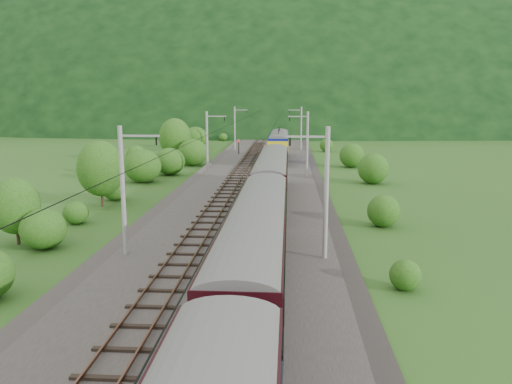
{
  "coord_description": "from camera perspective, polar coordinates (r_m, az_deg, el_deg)",
  "views": [
    {
      "loc": [
        3.92,
        -29.43,
        9.95
      ],
      "look_at": [
        1.38,
        9.26,
        2.6
      ],
      "focal_mm": 35.0,
      "sensor_mm": 36.0,
      "label": 1
    }
  ],
  "objects": [
    {
      "name": "signal",
      "position": [
        87.22,
        -1.98,
        5.27
      ],
      "size": [
        0.25,
        0.25,
        2.3
      ],
      "color": "black",
      "rests_on": "railbed"
    },
    {
      "name": "hazard_post_far",
      "position": [
        75.71,
        0.94,
        3.9
      ],
      "size": [
        0.14,
        0.14,
        1.28
      ],
      "primitive_type": "cylinder",
      "color": "red",
      "rests_on": "railbed"
    },
    {
      "name": "track_right",
      "position": [
        40.61,
        1.5,
        -2.91
      ],
      "size": [
        2.4,
        220.0,
        0.27
      ],
      "color": "brown",
      "rests_on": "railbed"
    },
    {
      "name": "train",
      "position": [
        25.37,
        0.19,
        -4.09
      ],
      "size": [
        2.91,
        117.84,
        5.06
      ],
      "color": "black",
      "rests_on": "ground"
    },
    {
      "name": "mountain_main",
      "position": [
        289.63,
        3.01,
        8.75
      ],
      "size": [
        504.0,
        360.0,
        244.0
      ],
      "primitive_type": "ellipsoid",
      "color": "black",
      "rests_on": "ground"
    },
    {
      "name": "overhead_wires",
      "position": [
        39.73,
        -1.93,
        6.61
      ],
      "size": [
        4.83,
        198.0,
        0.03
      ],
      "color": "black",
      "rests_on": "ground"
    },
    {
      "name": "vegetation_left",
      "position": [
        59.97,
        -12.85,
        3.19
      ],
      "size": [
        12.03,
        146.93,
        6.93
      ],
      "color": "#1D5015",
      "rests_on": "ground"
    },
    {
      "name": "hazard_post_near",
      "position": [
        86.91,
        0.97,
        4.9
      ],
      "size": [
        0.18,
        0.18,
        1.65
      ],
      "primitive_type": "cylinder",
      "color": "red",
      "rests_on": "railbed"
    },
    {
      "name": "ground",
      "position": [
        31.31,
        -3.67,
        -7.81
      ],
      "size": [
        600.0,
        600.0,
        0.0
      ],
      "primitive_type": "plane",
      "color": "#264A17",
      "rests_on": "ground"
    },
    {
      "name": "railbed",
      "position": [
        40.82,
        -1.87,
        -3.16
      ],
      "size": [
        14.0,
        220.0,
        0.3
      ],
      "primitive_type": "cube",
      "color": "#38332D",
      "rests_on": "ground"
    },
    {
      "name": "track_left",
      "position": [
        41.07,
        -5.21,
        -2.8
      ],
      "size": [
        2.4,
        220.0,
        0.27
      ],
      "color": "brown",
      "rests_on": "railbed"
    },
    {
      "name": "vegetation_right",
      "position": [
        59.81,
        12.12,
        2.28
      ],
      "size": [
        6.52,
        107.64,
        3.24
      ],
      "color": "#1D5015",
      "rests_on": "ground"
    },
    {
      "name": "mountain_ridge",
      "position": [
        352.11,
        -17.05,
        8.65
      ],
      "size": [
        336.0,
        280.0,
        132.0
      ],
      "primitive_type": "ellipsoid",
      "color": "black",
      "rests_on": "ground"
    },
    {
      "name": "catenary_right",
      "position": [
        61.71,
        5.81,
        5.61
      ],
      "size": [
        2.54,
        192.28,
        8.0
      ],
      "color": "gray",
      "rests_on": "railbed"
    },
    {
      "name": "catenary_left",
      "position": [
        62.48,
        -5.54,
        5.68
      ],
      "size": [
        2.54,
        192.28,
        8.0
      ],
      "color": "gray",
      "rests_on": "railbed"
    }
  ]
}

